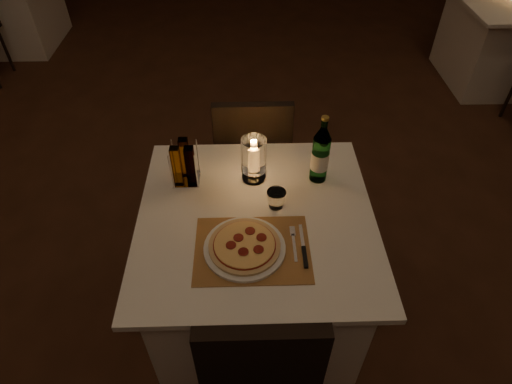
{
  "coord_description": "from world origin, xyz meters",
  "views": [
    {
      "loc": [
        0.03,
        -1.67,
        2.06
      ],
      "look_at": [
        0.06,
        -0.41,
        0.86
      ],
      "focal_mm": 30.0,
      "sensor_mm": 36.0,
      "label": 1
    }
  ],
  "objects_px": {
    "water_bottle": "(320,155)",
    "chair_far": "(253,148)",
    "plate": "(245,248)",
    "main_table": "(256,268)",
    "hurricane_candle": "(254,156)",
    "neighbor_table_left": "(7,8)",
    "pizza": "(245,245)",
    "tumbler": "(276,199)",
    "neighbor_table_right": "(504,42)"
  },
  "relations": [
    {
      "from": "plate",
      "to": "tumbler",
      "type": "distance_m",
      "value": 0.27
    },
    {
      "from": "pizza",
      "to": "hurricane_candle",
      "type": "distance_m",
      "value": 0.43
    },
    {
      "from": "main_table",
      "to": "chair_far",
      "type": "height_order",
      "value": "chair_far"
    },
    {
      "from": "plate",
      "to": "hurricane_candle",
      "type": "xyz_separation_m",
      "value": [
        0.05,
        0.42,
        0.12
      ]
    },
    {
      "from": "pizza",
      "to": "tumbler",
      "type": "bearing_deg",
      "value": 59.9
    },
    {
      "from": "chair_far",
      "to": "water_bottle",
      "type": "xyz_separation_m",
      "value": [
        0.29,
        -0.48,
        0.33
      ]
    },
    {
      "from": "tumbler",
      "to": "water_bottle",
      "type": "distance_m",
      "value": 0.28
    },
    {
      "from": "water_bottle",
      "to": "chair_far",
      "type": "bearing_deg",
      "value": 121.0
    },
    {
      "from": "chair_far",
      "to": "hurricane_candle",
      "type": "relative_size",
      "value": 4.13
    },
    {
      "from": "tumbler",
      "to": "water_bottle",
      "type": "xyz_separation_m",
      "value": [
        0.2,
        0.18,
        0.09
      ]
    },
    {
      "from": "pizza",
      "to": "chair_far",
      "type": "bearing_deg",
      "value": 86.82
    },
    {
      "from": "chair_far",
      "to": "hurricane_candle",
      "type": "bearing_deg",
      "value": -90.46
    },
    {
      "from": "tumbler",
      "to": "plate",
      "type": "bearing_deg",
      "value": -120.13
    },
    {
      "from": "plate",
      "to": "tumbler",
      "type": "relative_size",
      "value": 3.89
    },
    {
      "from": "water_bottle",
      "to": "neighbor_table_right",
      "type": "height_order",
      "value": "water_bottle"
    },
    {
      "from": "plate",
      "to": "tumbler",
      "type": "height_order",
      "value": "tumbler"
    },
    {
      "from": "tumbler",
      "to": "neighbor_table_left",
      "type": "distance_m",
      "value": 4.23
    },
    {
      "from": "chair_far",
      "to": "tumbler",
      "type": "distance_m",
      "value": 0.7
    },
    {
      "from": "main_table",
      "to": "tumbler",
      "type": "relative_size",
      "value": 12.15
    },
    {
      "from": "pizza",
      "to": "neighbor_table_left",
      "type": "height_order",
      "value": "pizza"
    },
    {
      "from": "plate",
      "to": "pizza",
      "type": "distance_m",
      "value": 0.02
    },
    {
      "from": "pizza",
      "to": "tumbler",
      "type": "xyz_separation_m",
      "value": [
        0.14,
        0.24,
        0.01
      ]
    },
    {
      "from": "chair_far",
      "to": "plate",
      "type": "relative_size",
      "value": 2.81
    },
    {
      "from": "water_bottle",
      "to": "neighbor_table_left",
      "type": "xyz_separation_m",
      "value": [
        -2.79,
        3.14,
        -0.5
      ]
    },
    {
      "from": "neighbor_table_left",
      "to": "tumbler",
      "type": "bearing_deg",
      "value": -52.04
    },
    {
      "from": "main_table",
      "to": "water_bottle",
      "type": "distance_m",
      "value": 0.62
    },
    {
      "from": "water_bottle",
      "to": "neighbor_table_left",
      "type": "bearing_deg",
      "value": 131.61
    },
    {
      "from": "pizza",
      "to": "neighbor_table_left",
      "type": "distance_m",
      "value": 4.33
    },
    {
      "from": "hurricane_candle",
      "to": "neighbor_table_left",
      "type": "bearing_deg",
      "value": 128.56
    },
    {
      "from": "pizza",
      "to": "neighbor_table_right",
      "type": "distance_m",
      "value": 3.55
    },
    {
      "from": "water_bottle",
      "to": "neighbor_table_right",
      "type": "xyz_separation_m",
      "value": [
        2.02,
        2.21,
        -0.5
      ]
    },
    {
      "from": "main_table",
      "to": "hurricane_candle",
      "type": "relative_size",
      "value": 4.59
    },
    {
      "from": "pizza",
      "to": "hurricane_candle",
      "type": "relative_size",
      "value": 1.29
    },
    {
      "from": "tumbler",
      "to": "water_bottle",
      "type": "relative_size",
      "value": 0.25
    },
    {
      "from": "water_bottle",
      "to": "hurricane_candle",
      "type": "bearing_deg",
      "value": 178.24
    },
    {
      "from": "hurricane_candle",
      "to": "neighbor_table_right",
      "type": "distance_m",
      "value": 3.23
    },
    {
      "from": "chair_far",
      "to": "neighbor_table_right",
      "type": "xyz_separation_m",
      "value": [
        2.31,
        1.72,
        -0.18
      ]
    },
    {
      "from": "chair_far",
      "to": "main_table",
      "type": "bearing_deg",
      "value": -90.0
    },
    {
      "from": "chair_far",
      "to": "plate",
      "type": "xyz_separation_m",
      "value": [
        -0.05,
        -0.89,
        0.2
      ]
    },
    {
      "from": "pizza",
      "to": "neighbor_table_right",
      "type": "relative_size",
      "value": 0.28
    },
    {
      "from": "pizza",
      "to": "water_bottle",
      "type": "height_order",
      "value": "water_bottle"
    },
    {
      "from": "tumbler",
      "to": "main_table",
      "type": "bearing_deg",
      "value": -147.2
    },
    {
      "from": "neighbor_table_right",
      "to": "water_bottle",
      "type": "bearing_deg",
      "value": -132.56
    },
    {
      "from": "main_table",
      "to": "plate",
      "type": "bearing_deg",
      "value": -105.52
    },
    {
      "from": "hurricane_candle",
      "to": "neighbor_table_right",
      "type": "relative_size",
      "value": 0.22
    },
    {
      "from": "neighbor_table_right",
      "to": "tumbler",
      "type": "bearing_deg",
      "value": -133.1
    },
    {
      "from": "chair_far",
      "to": "plate",
      "type": "bearing_deg",
      "value": -93.2
    },
    {
      "from": "chair_far",
      "to": "tumbler",
      "type": "height_order",
      "value": "chair_far"
    },
    {
      "from": "chair_far",
      "to": "neighbor_table_left",
      "type": "relative_size",
      "value": 0.9
    },
    {
      "from": "plate",
      "to": "neighbor_table_right",
      "type": "relative_size",
      "value": 0.32
    }
  ]
}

